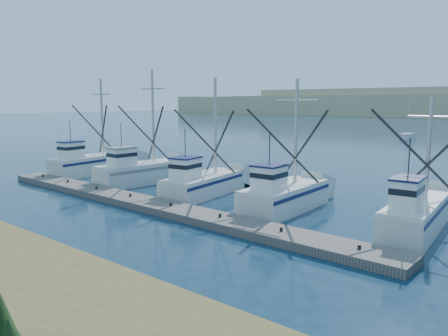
{
  "coord_description": "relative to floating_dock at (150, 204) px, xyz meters",
  "views": [
    {
      "loc": [
        14.0,
        -12.97,
        6.69
      ],
      "look_at": [
        -3.1,
        8.0,
        2.6
      ],
      "focal_mm": 35.0,
      "sensor_mm": 36.0,
      "label": 1
    }
  ],
  "objects": [
    {
      "name": "sailboat_far",
      "position": [
        -3.5,
        64.76,
        0.28
      ],
      "size": [
        1.93,
        5.63,
        8.1
      ],
      "rotation": [
        0.0,
        0.0,
        0.03
      ],
      "color": "silver",
      "rests_on": "ground"
    },
    {
      "name": "trawler_fleet",
      "position": [
        -0.52,
        5.0,
        0.77
      ],
      "size": [
        31.87,
        8.22,
        9.36
      ],
      "color": "silver",
      "rests_on": "ground"
    },
    {
      "name": "ground",
      "position": [
        6.87,
        -5.11,
        -0.22
      ],
      "size": [
        500.0,
        500.0,
        0.0
      ],
      "primitive_type": "plane",
      "color": "#0D253C",
      "rests_on": "ground"
    },
    {
      "name": "floating_dock",
      "position": [
        0.0,
        0.0,
        0.0
      ],
      "size": [
        32.78,
        3.17,
        0.44
      ],
      "primitive_type": "cube",
      "rotation": [
        0.0,
        0.0,
        -0.03
      ],
      "color": "slate",
      "rests_on": "ground"
    }
  ]
}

